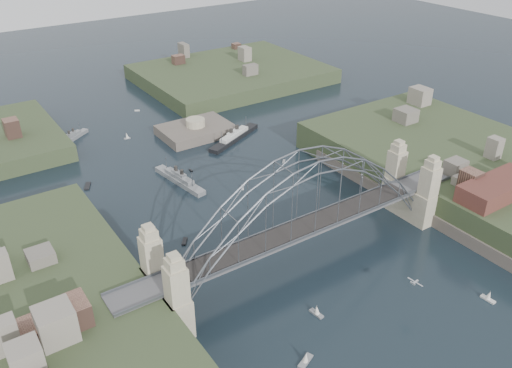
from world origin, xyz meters
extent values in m
plane|color=black|center=(0.00, 0.00, 0.00)|extent=(500.00, 500.00, 0.00)
cube|color=#515154|center=(0.00, 0.00, 8.00)|extent=(84.00, 6.00, 0.70)
cube|color=#51555C|center=(0.00, -3.00, 8.55)|extent=(84.00, 0.25, 0.50)
cube|color=#51555C|center=(0.00, 3.00, 8.55)|extent=(84.00, 0.25, 0.50)
cube|color=black|center=(0.00, 0.00, 8.55)|extent=(55.20, 5.20, 0.35)
cube|color=tan|center=(-31.50, -5.00, 8.85)|extent=(3.40, 3.40, 17.70)
cube|color=tan|center=(-31.50, 5.00, 8.85)|extent=(3.40, 3.40, 17.70)
cube|color=tan|center=(31.50, -5.00, 8.85)|extent=(3.40, 3.40, 17.70)
cube|color=tan|center=(31.50, 5.00, 8.85)|extent=(3.40, 3.40, 17.70)
cube|color=tan|center=(-31.50, 0.00, 4.00)|extent=(4.08, 13.80, 8.00)
cube|color=tan|center=(31.50, 0.00, 4.00)|extent=(4.08, 13.80, 8.00)
cube|color=#544B42|center=(-35.50, 0.00, 1.00)|extent=(6.00, 70.00, 4.00)
cube|color=#2F3D21|center=(58.00, 0.00, 2.00)|extent=(50.00, 90.00, 12.00)
cube|color=#544B42|center=(35.50, 0.00, 1.00)|extent=(6.00, 70.00, 4.00)
cube|color=#2F3D21|center=(50.00, 110.00, 0.75)|extent=(70.00, 55.00, 9.50)
cube|color=#544B42|center=(12.00, 70.00, -0.50)|extent=(22.00, 16.00, 7.00)
cylinder|color=tan|center=(12.00, 70.00, 4.20)|extent=(6.00, 6.00, 2.40)
cube|color=#592D26|center=(44.00, -14.00, 10.00)|extent=(20.00, 8.00, 4.00)
cube|color=gray|center=(-6.61, 44.75, 0.44)|extent=(5.54, 19.90, 1.75)
cube|color=gray|center=(-6.61, 44.75, 1.75)|extent=(3.57, 11.03, 1.32)
cube|color=gray|center=(-6.61, 44.75, 2.74)|extent=(2.17, 5.09, 0.88)
cylinder|color=black|center=(-6.41, 43.38, 3.51)|extent=(0.95, 0.95, 1.75)
cylinder|color=black|center=(-6.82, 46.11, 3.51)|extent=(0.95, 0.95, 1.75)
cylinder|color=#51555C|center=(-5.73, 38.90, 3.29)|extent=(0.18, 0.18, 4.38)
cylinder|color=#51555C|center=(-7.49, 50.60, 3.29)|extent=(0.18, 0.18, 4.38)
cube|color=gray|center=(-22.05, 88.12, 0.35)|extent=(12.53, 9.83, 1.41)
cube|color=gray|center=(-22.05, 88.12, 1.41)|extent=(7.12, 5.72, 1.06)
cube|color=gray|center=(-22.05, 88.12, 2.20)|extent=(3.47, 2.93, 0.70)
cylinder|color=black|center=(-22.85, 87.54, 2.81)|extent=(0.70, 0.70, 1.41)
cylinder|color=black|center=(-21.25, 88.70, 2.81)|extent=(0.70, 0.70, 1.41)
cylinder|color=#51555C|center=(-25.47, 85.64, 2.64)|extent=(0.14, 0.14, 3.52)
cylinder|color=#51555C|center=(-18.63, 90.60, 2.64)|extent=(0.14, 0.14, 3.52)
cube|color=black|center=(20.10, 59.95, 0.43)|extent=(22.55, 12.90, 1.70)
cube|color=silver|center=(20.10, 59.95, 1.70)|extent=(12.67, 7.67, 1.28)
cube|color=silver|center=(20.10, 59.95, 2.66)|extent=(6.05, 4.09, 0.85)
cylinder|color=black|center=(18.62, 59.25, 3.41)|extent=(1.15, 1.15, 1.70)
cylinder|color=black|center=(21.59, 60.65, 3.41)|extent=(1.15, 1.15, 1.70)
cylinder|color=#51555C|center=(13.75, 56.94, 3.19)|extent=(0.17, 0.17, 4.26)
cylinder|color=#51555C|center=(26.46, 62.95, 3.19)|extent=(0.17, 0.17, 4.26)
cube|color=#B9BCC1|center=(7.74, -22.73, 5.94)|extent=(1.66, 0.45, 0.29)
cube|color=#B9BCC1|center=(7.74, -22.73, 5.99)|extent=(0.58, 3.29, 0.06)
cube|color=#B9BCC1|center=(6.93, -22.81, 6.09)|extent=(0.26, 1.04, 0.36)
cube|color=silver|center=(-18.06, 19.75, 0.15)|extent=(2.38, 2.80, 0.45)
cube|color=silver|center=(5.64, 32.74, 0.15)|extent=(1.44, 1.92, 0.45)
cube|color=silver|center=(5.64, 32.74, 0.55)|extent=(1.00, 1.23, 0.40)
cylinder|color=black|center=(5.64, 32.74, 1.00)|extent=(0.16, 0.16, 0.70)
cube|color=silver|center=(-8.34, -14.37, 0.15)|extent=(1.32, 3.08, 0.45)
cylinder|color=#51555C|center=(-8.34, -14.37, 1.20)|extent=(0.08, 0.08, 2.20)
cone|color=silver|center=(-8.34, -14.37, 1.20)|extent=(1.14, 1.35, 1.92)
cube|color=silver|center=(23.79, 38.87, 0.15)|extent=(1.90, 2.02, 0.45)
cube|color=silver|center=(-27.81, 56.45, 0.15)|extent=(2.88, 4.14, 0.45)
cube|color=silver|center=(-1.02, 49.00, 0.15)|extent=(0.48, 1.44, 0.45)
cube|color=silver|center=(21.44, -29.75, 0.15)|extent=(1.10, 2.90, 0.45)
cylinder|color=#51555C|center=(21.44, -29.75, 1.20)|extent=(0.08, 0.08, 2.20)
cone|color=silver|center=(21.44, -29.75, 1.20)|extent=(1.07, 1.29, 1.92)
cube|color=silver|center=(-7.52, 79.26, 0.15)|extent=(2.06, 0.97, 0.45)
cylinder|color=#51555C|center=(-7.52, 79.26, 1.20)|extent=(0.08, 0.08, 2.20)
cone|color=silver|center=(-7.52, 79.26, 1.20)|extent=(1.39, 1.19, 1.92)
cube|color=silver|center=(25.27, 9.06, 0.15)|extent=(2.82, 2.23, 0.45)
cube|color=silver|center=(25.27, 9.06, 0.55)|extent=(1.81, 1.53, 0.40)
cylinder|color=black|center=(25.27, 9.06, 1.00)|extent=(0.16, 0.16, 0.70)
cube|color=silver|center=(-17.08, -22.05, 0.15)|extent=(3.70, 2.46, 0.45)
cylinder|color=#51555C|center=(-17.08, -22.05, 1.20)|extent=(0.08, 0.08, 2.20)
cone|color=silver|center=(-17.08, -22.05, 1.20)|extent=(1.53, 1.41, 1.92)
cube|color=silver|center=(4.50, 99.78, 0.15)|extent=(1.81, 1.44, 0.45)
camera|label=1|loc=(-58.57, -68.76, 69.07)|focal=37.02mm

